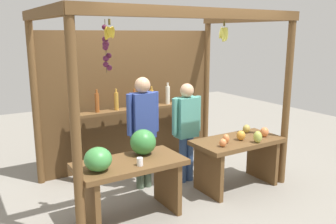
{
  "coord_description": "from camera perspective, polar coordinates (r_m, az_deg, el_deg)",
  "views": [
    {
      "loc": [
        -2.49,
        -4.22,
        2.14
      ],
      "look_at": [
        0.0,
        -0.18,
        1.09
      ],
      "focal_mm": 38.19,
      "sensor_mm": 36.0,
      "label": 1
    }
  ],
  "objects": [
    {
      "name": "market_stall",
      "position": [
        5.32,
        -3.54,
        4.49
      ],
      "size": [
        3.12,
        1.94,
        2.42
      ],
      "color": "brown",
      "rests_on": "ground"
    },
    {
      "name": "fruit_counter_right",
      "position": [
        5.1,
        11.12,
        -6.15
      ],
      "size": [
        1.26,
        0.66,
        0.86
      ],
      "color": "brown",
      "rests_on": "ground"
    },
    {
      "name": "vendor_man",
      "position": [
        4.88,
        -4.0,
        -1.78
      ],
      "size": [
        0.48,
        0.21,
        1.57
      ],
      "rotation": [
        0.0,
        0.0,
        0.05
      ],
      "color": "#485A45",
      "rests_on": "ground"
    },
    {
      "name": "ground_plane",
      "position": [
        5.34,
        -1.05,
        -11.1
      ],
      "size": [
        12.0,
        12.0,
        0.0
      ],
      "primitive_type": "plane",
      "color": "gray",
      "rests_on": "ground"
    },
    {
      "name": "fruit_counter_left",
      "position": [
        4.19,
        -6.35,
        -8.73
      ],
      "size": [
        1.26,
        0.65,
        1.01
      ],
      "color": "brown",
      "rests_on": "ground"
    },
    {
      "name": "bottle_shelf_unit",
      "position": [
        5.63,
        -5.3,
        -1.32
      ],
      "size": [
        2.0,
        0.22,
        1.35
      ],
      "color": "brown",
      "rests_on": "ground"
    },
    {
      "name": "vendor_woman",
      "position": [
        5.11,
        2.97,
        -2.03
      ],
      "size": [
        0.48,
        0.2,
        1.45
      ],
      "rotation": [
        0.0,
        0.0,
        -0.17
      ],
      "color": "#324C7C",
      "rests_on": "ground"
    }
  ]
}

